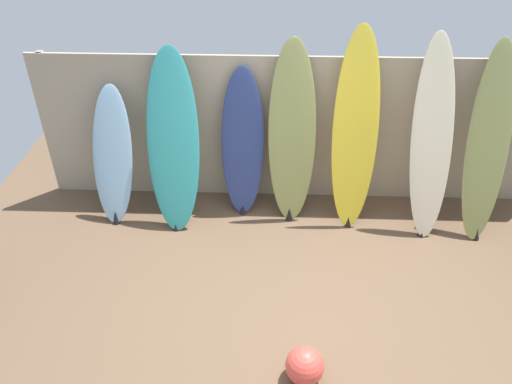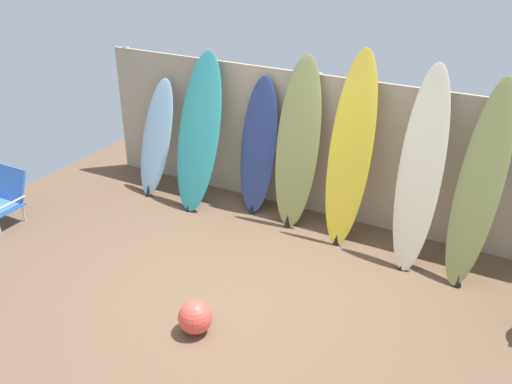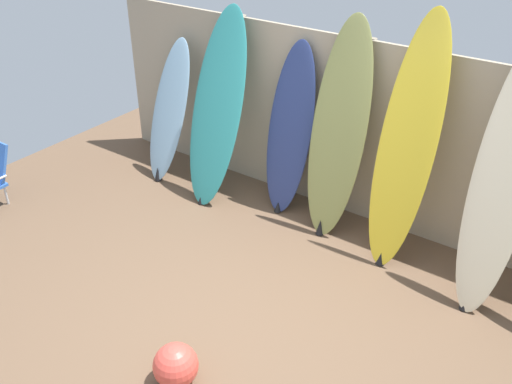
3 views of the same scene
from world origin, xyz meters
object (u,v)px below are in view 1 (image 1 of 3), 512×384
Objects in this scene: surfboard_olive_3 at (292,135)px; surfboard_navy_2 at (243,144)px; surfboard_teal_1 at (173,143)px; surfboard_yellow_4 at (355,133)px; beach_ball at (305,366)px; surfboard_skyblue_0 at (113,157)px; surfboard_olive_6 at (488,144)px; surfboard_cream_5 at (432,141)px.

surfboard_navy_2 is at bearing 174.74° from surfboard_olive_3.
surfboard_teal_1 is 0.89× the size of surfboard_yellow_4.
beach_ball is at bearing -75.19° from surfboard_navy_2.
surfboard_skyblue_0 is 4.14m from surfboard_olive_6.
surfboard_navy_2 is (0.75, 0.20, -0.12)m from surfboard_teal_1.
surfboard_yellow_4 is at bearing 75.56° from beach_ball.
surfboard_olive_6 reaches higher than surfboard_skyblue_0.
surfboard_cream_5 is 6.68× the size of beach_ball.
surfboard_skyblue_0 is 0.75m from surfboard_teal_1.
surfboard_yellow_4 is at bearing -5.62° from surfboard_navy_2.
beach_ball is (2.12, -2.27, -0.59)m from surfboard_skyblue_0.
surfboard_cream_5 is at bearing -5.84° from surfboard_olive_3.
surfboard_olive_6 is (0.60, 0.00, -0.03)m from surfboard_cream_5.
surfboard_teal_1 reaches higher than surfboard_navy_2.
surfboard_teal_1 is 0.94× the size of surfboard_olive_6.
surfboard_skyblue_0 is 3.16m from beach_ball.
surfboard_navy_2 is 5.40× the size of beach_ball.
beach_ball is (-2.01, -2.23, -0.87)m from surfboard_olive_6.
surfboard_cream_5 is (1.49, -0.15, 0.04)m from surfboard_olive_3.
surfboard_skyblue_0 is 0.73× the size of surfboard_olive_6.
surfboard_olive_6 is at bearing -0.58° from surfboard_skyblue_0.
surfboard_navy_2 is at bearing 6.29° from surfboard_skyblue_0.
surfboard_cream_5 is at bearing -0.68° from surfboard_skyblue_0.
surfboard_navy_2 is 2.67m from surfboard_olive_6.
surfboard_teal_1 is at bearing -165.14° from surfboard_navy_2.
surfboard_navy_2 is 0.84× the size of surfboard_olive_3.
surfboard_yellow_4 is 1.03× the size of surfboard_cream_5.
surfboard_yellow_4 is 6.88× the size of beach_ball.
surfboard_olive_6 reaches higher than surfboard_navy_2.
surfboard_yellow_4 is (2.71, 0.04, 0.34)m from surfboard_skyblue_0.
beach_ball is (-1.41, -2.23, -0.90)m from surfboard_cream_5.
surfboard_skyblue_0 is 0.74× the size of surfboard_olive_3.
surfboard_skyblue_0 is 0.69× the size of surfboard_yellow_4.
surfboard_navy_2 is 0.79× the size of surfboard_yellow_4.
surfboard_teal_1 is 1.32m from surfboard_olive_3.
surfboard_olive_6 is (2.10, -0.15, 0.01)m from surfboard_olive_3.
beach_ball is at bearing -58.01° from surfboard_teal_1.
beach_ball is at bearing -87.92° from surfboard_olive_3.
surfboard_olive_3 is at bearing 174.16° from surfboard_cream_5.
surfboard_yellow_4 reaches higher than surfboard_skyblue_0.
surfboard_navy_2 is at bearing 174.38° from surfboard_yellow_4.
surfboard_olive_3 is 0.99× the size of surfboard_olive_6.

